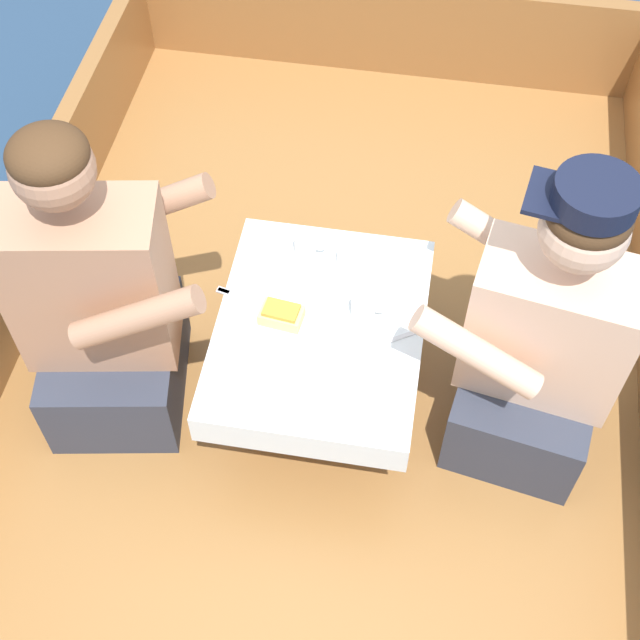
# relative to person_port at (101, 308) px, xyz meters

# --- Properties ---
(ground_plane) EXTENTS (60.00, 60.00, 0.00)m
(ground_plane) POSITION_rel_person_port_xyz_m (0.58, 0.15, -0.74)
(ground_plane) COLOR navy
(boat_deck) EXTENTS (2.00, 3.01, 0.34)m
(boat_deck) POSITION_rel_person_port_xyz_m (0.58, 0.15, -0.57)
(boat_deck) COLOR #9E6B38
(boat_deck) RESTS_ON ground_plane
(gunwale_port) EXTENTS (0.06, 3.01, 0.33)m
(gunwale_port) POSITION_rel_person_port_xyz_m (-0.39, 0.15, -0.23)
(gunwale_port) COLOR #936033
(gunwale_port) RESTS_ON boat_deck
(bow_coaming) EXTENTS (1.88, 0.06, 0.38)m
(bow_coaming) POSITION_rel_person_port_xyz_m (0.58, 1.62, -0.21)
(bow_coaming) COLOR #936033
(bow_coaming) RESTS_ON boat_deck
(cockpit_table) EXTENTS (0.55, 0.68, 0.36)m
(cockpit_table) POSITION_rel_person_port_xyz_m (0.58, 0.07, -0.08)
(cockpit_table) COLOR #B2B2B7
(cockpit_table) RESTS_ON boat_deck
(person_port) EXTENTS (0.57, 0.52, 1.00)m
(person_port) POSITION_rel_person_port_xyz_m (0.00, 0.00, 0.00)
(person_port) COLOR #333847
(person_port) RESTS_ON boat_deck
(person_starboard) EXTENTS (0.57, 0.51, 0.97)m
(person_starboard) POSITION_rel_person_port_xyz_m (1.15, 0.08, -0.01)
(person_starboard) COLOR #333847
(person_starboard) RESTS_ON boat_deck
(plate_sandwich) EXTENTS (0.20, 0.20, 0.01)m
(plate_sandwich) POSITION_rel_person_port_xyz_m (0.47, 0.06, -0.04)
(plate_sandwich) COLOR white
(plate_sandwich) RESTS_ON cockpit_table
(plate_bread) EXTENTS (0.21, 0.21, 0.01)m
(plate_bread) POSITION_rel_person_port_xyz_m (0.71, -0.10, -0.04)
(plate_bread) COLOR white
(plate_bread) RESTS_ON cockpit_table
(sandwich) EXTENTS (0.12, 0.08, 0.05)m
(sandwich) POSITION_rel_person_port_xyz_m (0.47, 0.06, -0.01)
(sandwich) COLOR #E0BC7F
(sandwich) RESTS_ON plate_sandwich
(bowl_port_near) EXTENTS (0.14, 0.14, 0.04)m
(bowl_port_near) POSITION_rel_person_port_xyz_m (0.66, 0.31, -0.02)
(bowl_port_near) COLOR white
(bowl_port_near) RESTS_ON cockpit_table
(bowl_starboard_near) EXTENTS (0.15, 0.15, 0.04)m
(bowl_starboard_near) POSITION_rel_person_port_xyz_m (0.40, -0.11, -0.02)
(bowl_starboard_near) COLOR white
(bowl_starboard_near) RESTS_ON cockpit_table
(coffee_cup_port) EXTENTS (0.09, 0.06, 0.06)m
(coffee_cup_port) POSITION_rel_person_port_xyz_m (0.49, 0.31, -0.01)
(coffee_cup_port) COLOR white
(coffee_cup_port) RESTS_ON cockpit_table
(coffee_cup_starboard) EXTENTS (0.09, 0.06, 0.07)m
(coffee_cup_starboard) POSITION_rel_person_port_xyz_m (0.68, 0.12, -0.01)
(coffee_cup_starboard) COLOR white
(coffee_cup_starboard) RESTS_ON cockpit_table
(utensil_spoon_port) EXTENTS (0.16, 0.09, 0.01)m
(utensil_spoon_port) POSITION_rel_person_port_xyz_m (0.45, -0.20, -0.04)
(utensil_spoon_port) COLOR silver
(utensil_spoon_port) RESTS_ON cockpit_table
(utensil_knife_starboard) EXTENTS (0.17, 0.06, 0.00)m
(utensil_knife_starboard) POSITION_rel_person_port_xyz_m (0.52, -0.06, -0.04)
(utensil_knife_starboard) COLOR silver
(utensil_knife_starboard) RESTS_ON cockpit_table
(utensil_fork_port) EXTENTS (0.16, 0.11, 0.00)m
(utensil_fork_port) POSITION_rel_person_port_xyz_m (0.80, 0.07, -0.04)
(utensil_fork_port) COLOR silver
(utensil_fork_port) RESTS_ON cockpit_table
(utensil_spoon_starboard) EXTENTS (0.17, 0.04, 0.01)m
(utensil_spoon_starboard) POSITION_rel_person_port_xyz_m (0.66, -0.20, -0.04)
(utensil_spoon_starboard) COLOR silver
(utensil_spoon_starboard) RESTS_ON cockpit_table
(utensil_fork_starboard) EXTENTS (0.17, 0.05, 0.00)m
(utensil_fork_starboard) POSITION_rel_person_port_xyz_m (0.35, 0.13, -0.04)
(utensil_fork_starboard) COLOR silver
(utensil_fork_starboard) RESTS_ON cockpit_table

